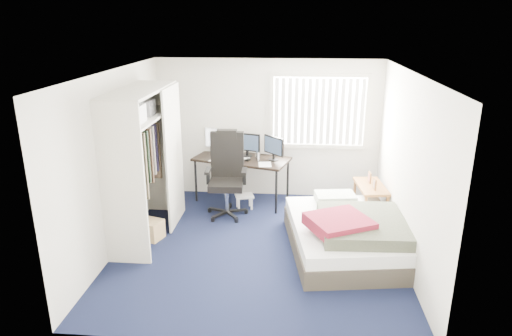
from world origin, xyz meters
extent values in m
plane|color=black|center=(0.00, 0.00, 0.00)|extent=(4.20, 4.20, 0.00)
plane|color=silver|center=(0.00, 2.10, 1.25)|extent=(4.00, 0.00, 4.00)
plane|color=silver|center=(0.00, -2.10, 1.25)|extent=(4.00, 0.00, 4.00)
plane|color=silver|center=(-2.00, 0.00, 1.25)|extent=(0.00, 4.20, 4.20)
plane|color=silver|center=(2.00, 0.00, 1.25)|extent=(0.00, 4.20, 4.20)
plane|color=white|center=(0.00, 0.00, 2.50)|extent=(4.20, 4.20, 0.00)
cube|color=white|center=(0.90, 2.08, 1.60)|extent=(1.60, 0.02, 1.20)
cube|color=beige|center=(0.90, 2.05, 2.23)|extent=(1.72, 0.06, 0.06)
cube|color=beige|center=(0.90, 2.05, 0.97)|extent=(1.72, 0.06, 0.06)
cube|color=white|center=(0.90, 2.02, 1.60)|extent=(1.60, 0.04, 1.16)
cube|color=beige|center=(-1.70, -0.60, 1.10)|extent=(0.60, 0.04, 2.20)
cube|color=beige|center=(-1.70, 1.20, 1.10)|extent=(0.60, 0.04, 2.20)
cube|color=beige|center=(-1.70, 0.30, 2.20)|extent=(0.60, 1.80, 0.04)
cube|color=beige|center=(-1.70, 0.30, 1.82)|extent=(0.56, 1.74, 0.03)
cylinder|color=silver|center=(-1.70, 0.30, 1.70)|extent=(0.03, 1.72, 0.03)
cube|color=#26262B|center=(-1.70, 0.20, 1.25)|extent=(0.38, 1.10, 0.90)
cube|color=beige|center=(-1.38, 0.75, 1.10)|extent=(0.03, 0.90, 2.20)
cube|color=white|center=(-1.70, -0.15, 1.96)|extent=(0.38, 0.30, 0.24)
cube|color=gray|center=(-1.70, 0.35, 1.95)|extent=(0.34, 0.28, 0.22)
cube|color=black|center=(-0.43, 1.73, 0.79)|extent=(1.79, 1.19, 0.04)
cylinder|color=black|center=(-1.25, 1.63, 0.38)|extent=(0.04, 0.04, 0.77)
cylinder|color=black|center=(-1.07, 2.25, 0.38)|extent=(0.04, 0.04, 0.77)
cylinder|color=black|center=(0.21, 1.21, 0.38)|extent=(0.04, 0.04, 0.77)
cylinder|color=black|center=(0.39, 1.83, 0.38)|extent=(0.04, 0.04, 0.77)
cube|color=white|center=(-0.90, 2.00, 1.09)|extent=(0.49, 0.17, 0.36)
cube|color=white|center=(-0.90, 2.00, 1.09)|extent=(0.43, 0.13, 0.31)
cube|color=black|center=(-0.35, 1.84, 1.07)|extent=(0.47, 0.16, 0.32)
cube|color=#1E2838|center=(-0.35, 1.84, 1.07)|extent=(0.41, 0.13, 0.27)
cube|color=black|center=(0.14, 1.66, 1.07)|extent=(0.47, 0.16, 0.32)
cube|color=#1E2838|center=(0.14, 1.66, 1.07)|extent=(0.41, 0.13, 0.27)
cube|color=white|center=(-0.62, 1.67, 0.82)|extent=(0.42, 0.25, 0.02)
cube|color=black|center=(-0.31, 1.58, 0.82)|extent=(0.09, 0.11, 0.02)
cylinder|color=silver|center=(-0.13, 1.59, 0.89)|extent=(0.08, 0.08, 0.16)
cube|color=white|center=(-0.43, 1.73, 0.81)|extent=(0.37, 0.35, 0.00)
cube|color=black|center=(-0.61, 1.06, 0.07)|extent=(0.70, 0.70, 0.13)
cylinder|color=silver|center=(-0.61, 1.06, 0.30)|extent=(0.07, 0.07, 0.44)
cube|color=black|center=(-0.61, 1.06, 0.55)|extent=(0.58, 0.58, 0.11)
cube|color=black|center=(-0.63, 1.31, 1.00)|extent=(0.56, 0.14, 0.77)
cube|color=black|center=(-0.63, 1.31, 1.33)|extent=(0.34, 0.15, 0.18)
cube|color=black|center=(-0.91, 1.04, 0.79)|extent=(0.09, 0.31, 0.04)
cube|color=black|center=(-0.31, 1.08, 0.79)|extent=(0.09, 0.31, 0.04)
cube|color=white|center=(-0.35, 1.37, 0.23)|extent=(0.36, 0.32, 0.03)
cylinder|color=white|center=(-0.44, 1.26, 0.11)|extent=(0.04, 0.04, 0.22)
cylinder|color=white|center=(-0.48, 1.42, 0.11)|extent=(0.04, 0.04, 0.22)
cylinder|color=white|center=(-0.22, 1.33, 0.11)|extent=(0.04, 0.04, 0.22)
cylinder|color=white|center=(-0.27, 1.48, 0.11)|extent=(0.04, 0.04, 0.22)
cube|color=brown|center=(1.75, 1.16, 0.56)|extent=(0.50, 0.88, 0.04)
cube|color=brown|center=(1.62, 0.77, 0.27)|extent=(0.04, 0.04, 0.54)
cube|color=brown|center=(1.54, 1.52, 0.27)|extent=(0.04, 0.04, 0.54)
cube|color=brown|center=(1.96, 0.80, 0.27)|extent=(0.04, 0.04, 0.54)
cube|color=brown|center=(1.88, 1.56, 0.27)|extent=(0.04, 0.04, 0.54)
cube|color=brown|center=(1.77, 0.97, 0.67)|extent=(0.03, 0.14, 0.18)
cube|color=brown|center=(1.74, 1.29, 0.67)|extent=(0.03, 0.14, 0.18)
cube|color=#383228|center=(1.25, 0.01, 0.13)|extent=(1.79, 2.22, 0.26)
cube|color=white|center=(1.25, 0.01, 0.34)|extent=(1.75, 2.17, 0.18)
cube|color=beige|center=(1.14, 0.73, 0.50)|extent=(0.65, 0.48, 0.14)
cube|color=#353729|center=(1.44, -0.21, 0.50)|extent=(1.19, 1.30, 0.18)
cube|color=maroon|center=(1.10, -0.36, 0.59)|extent=(0.98, 0.96, 0.16)
cube|color=tan|center=(-1.65, 0.13, 0.14)|extent=(0.46, 0.40, 0.29)
camera|label=1|loc=(0.49, -5.92, 3.17)|focal=32.00mm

